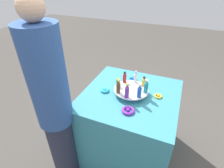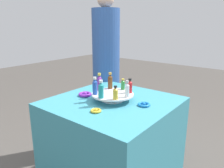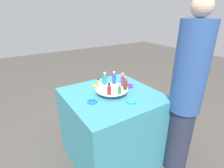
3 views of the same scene
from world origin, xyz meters
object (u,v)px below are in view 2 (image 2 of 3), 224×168
bottle_green (122,84)px  ribbon_bow_gold (96,111)px  ribbon_bow_teal (125,90)px  bottle_purple (99,83)px  person_figure (106,73)px  bottle_brown (110,81)px  bottle_teal (101,90)px  ribbon_bow_blue (144,104)px  bottle_blue (95,86)px  bottle_clear (127,89)px  bottle_red (130,86)px  ribbon_bow_purple (85,94)px  bottle_gold (115,93)px  display_stand (113,95)px

bottle_green → ribbon_bow_gold: (-0.06, 0.39, -0.09)m
ribbon_bow_gold → ribbon_bow_teal: size_ratio=0.86×
bottle_purple → person_figure: person_figure is taller
bottle_brown → bottle_purple: 0.10m
bottle_teal → ribbon_bow_blue: (-0.25, -0.19, -0.11)m
bottle_blue → bottle_green: bottle_blue is taller
bottle_clear → ribbon_bow_teal: 0.33m
bottle_red → bottle_brown: (0.19, 0.01, 0.01)m
bottle_clear → bottle_green: 0.19m
bottle_brown → ribbon_bow_teal: bottle_brown is taller
bottle_purple → ribbon_bow_purple: bearing=23.1°
bottle_green → bottle_clear: bearing=136.9°
bottle_green → ribbon_bow_teal: (0.05, -0.11, -0.09)m
bottle_purple → ribbon_bow_blue: bearing=-171.5°
bottle_red → ribbon_bow_purple: bearing=24.0°
bottle_teal → bottle_brown: 0.25m
ribbon_bow_purple → person_figure: size_ratio=0.07×
bottle_blue → bottle_purple: bottle_purple is taller
bottle_brown → ribbon_bow_gold: bottle_brown is taller
bottle_brown → ribbon_bow_blue: 0.37m
bottle_clear → ribbon_bow_teal: (0.19, -0.25, -0.10)m
bottle_purple → person_figure: (0.36, -0.51, -0.06)m
bottle_gold → bottle_clear: bottle_clear is taller
bottle_clear → bottle_gold: bearing=69.4°
bottle_gold → ribbon_bow_gold: size_ratio=1.33×
ribbon_bow_gold → ribbon_bow_teal: (0.11, -0.50, 0.00)m
bottle_blue → bottle_gold: size_ratio=1.36×
bottle_green → bottle_brown: bearing=24.4°
bottle_blue → bottle_red: 0.27m
ribbon_bow_blue → person_figure: person_figure is taller
bottle_purple → ribbon_bow_teal: bearing=-107.9°
display_stand → ribbon_bow_blue: (-0.25, -0.05, -0.03)m
bottle_teal → ribbon_bow_gold: (-0.05, 0.11, -0.11)m
bottle_blue → ribbon_bow_purple: (0.16, -0.05, -0.11)m
bottle_red → ribbon_bow_teal: 0.23m
bottle_red → ribbon_bow_blue: (-0.16, 0.05, -0.10)m
display_stand → bottle_green: (0.00, -0.14, 0.06)m
bottle_gold → ribbon_bow_blue: 0.23m
ribbon_bow_teal → bottle_brown: bearing=73.8°
bottle_teal → bottle_brown: (0.10, -0.23, 0.00)m
display_stand → bottle_clear: 0.15m
bottle_gold → bottle_purple: (0.24, -0.09, 0.02)m
bottle_green → bottle_purple: bearing=46.9°
display_stand → ribbon_bow_teal: 0.26m
display_stand → bottle_red: bottle_red is taller
display_stand → ribbon_bow_teal: bearing=-78.0°
bottle_teal → bottle_clear: 0.19m
display_stand → bottle_purple: (0.14, 0.00, 0.08)m
bottle_gold → bottle_purple: 0.25m
display_stand → ribbon_bow_purple: (0.25, 0.05, -0.03)m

